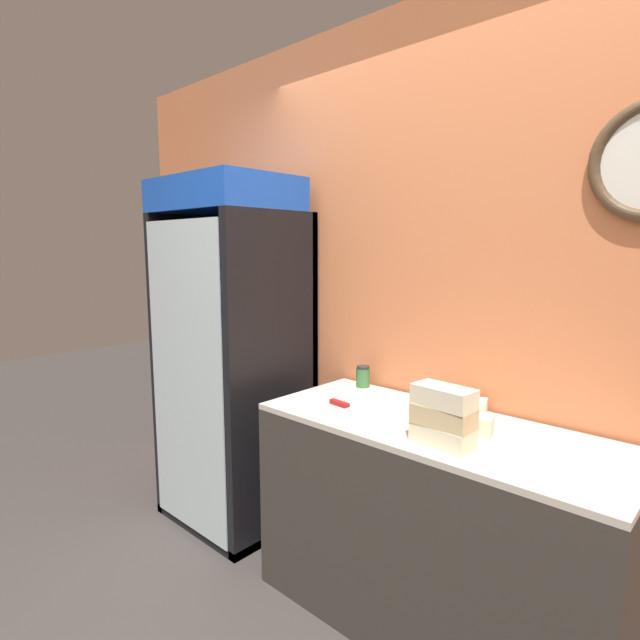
{
  "coord_description": "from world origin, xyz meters",
  "views": [
    {
      "loc": [
        0.96,
        -0.88,
        1.59
      ],
      "look_at": [
        -0.59,
        0.81,
        1.26
      ],
      "focal_mm": 28.0,
      "sensor_mm": 36.0,
      "label": 1
    }
  ],
  "objects_px": {
    "beverage_cooler": "(239,339)",
    "chefs_knife": "(351,408)",
    "condiment_jar": "(363,377)",
    "sandwich_flat_right": "(461,406)",
    "sandwich_stack_top": "(444,396)",
    "sandwich_flat_left": "(467,423)",
    "sandwich_stack_bottom": "(442,435)",
    "sandwich_stack_middle": "(443,416)"
  },
  "relations": [
    {
      "from": "sandwich_flat_right",
      "to": "sandwich_stack_top",
      "type": "bearing_deg",
      "value": -72.4
    },
    {
      "from": "sandwich_stack_bottom",
      "to": "sandwich_stack_top",
      "type": "relative_size",
      "value": 1.0
    },
    {
      "from": "sandwich_flat_left",
      "to": "condiment_jar",
      "type": "xyz_separation_m",
      "value": [
        -0.69,
        0.23,
        0.02
      ]
    },
    {
      "from": "sandwich_stack_top",
      "to": "sandwich_stack_bottom",
      "type": "bearing_deg",
      "value": 0.0
    },
    {
      "from": "beverage_cooler",
      "to": "sandwich_flat_left",
      "type": "bearing_deg",
      "value": -1.07
    },
    {
      "from": "sandwich_stack_bottom",
      "to": "sandwich_stack_middle",
      "type": "bearing_deg",
      "value": 0.0
    },
    {
      "from": "sandwich_stack_middle",
      "to": "chefs_knife",
      "type": "bearing_deg",
      "value": 170.17
    },
    {
      "from": "sandwich_flat_left",
      "to": "sandwich_flat_right",
      "type": "height_order",
      "value": "sandwich_flat_left"
    },
    {
      "from": "sandwich_flat_right",
      "to": "beverage_cooler",
      "type": "bearing_deg",
      "value": -172.94
    },
    {
      "from": "chefs_knife",
      "to": "condiment_jar",
      "type": "bearing_deg",
      "value": 120.16
    },
    {
      "from": "sandwich_stack_middle",
      "to": "sandwich_stack_top",
      "type": "height_order",
      "value": "sandwich_stack_top"
    },
    {
      "from": "sandwich_stack_bottom",
      "to": "sandwich_flat_right",
      "type": "xyz_separation_m",
      "value": [
        -0.12,
        0.37,
        -0.0
      ]
    },
    {
      "from": "sandwich_stack_middle",
      "to": "sandwich_flat_right",
      "type": "distance_m",
      "value": 0.39
    },
    {
      "from": "beverage_cooler",
      "to": "sandwich_flat_right",
      "type": "distance_m",
      "value": 1.33
    },
    {
      "from": "sandwich_stack_top",
      "to": "condiment_jar",
      "type": "relative_size",
      "value": 2.08
    },
    {
      "from": "sandwich_stack_middle",
      "to": "condiment_jar",
      "type": "distance_m",
      "value": 0.8
    },
    {
      "from": "sandwich_stack_top",
      "to": "chefs_knife",
      "type": "xyz_separation_m",
      "value": [
        -0.49,
        0.09,
        -0.17
      ]
    },
    {
      "from": "sandwich_flat_left",
      "to": "sandwich_flat_right",
      "type": "relative_size",
      "value": 0.86
    },
    {
      "from": "sandwich_stack_top",
      "to": "sandwich_flat_right",
      "type": "xyz_separation_m",
      "value": [
        -0.12,
        0.37,
        -0.15
      ]
    },
    {
      "from": "sandwich_flat_right",
      "to": "condiment_jar",
      "type": "relative_size",
      "value": 2.22
    },
    {
      "from": "sandwich_flat_right",
      "to": "condiment_jar",
      "type": "distance_m",
      "value": 0.57
    },
    {
      "from": "sandwich_stack_top",
      "to": "sandwich_flat_left",
      "type": "relative_size",
      "value": 1.08
    },
    {
      "from": "sandwich_flat_left",
      "to": "sandwich_stack_top",
      "type": "bearing_deg",
      "value": -92.15
    },
    {
      "from": "sandwich_flat_left",
      "to": "chefs_knife",
      "type": "xyz_separation_m",
      "value": [
        -0.5,
        -0.09,
        -0.03
      ]
    },
    {
      "from": "beverage_cooler",
      "to": "sandwich_flat_left",
      "type": "distance_m",
      "value": 1.45
    },
    {
      "from": "chefs_knife",
      "to": "condiment_jar",
      "type": "xyz_separation_m",
      "value": [
        -0.19,
        0.33,
        0.05
      ]
    },
    {
      "from": "sandwich_flat_left",
      "to": "sandwich_flat_right",
      "type": "xyz_separation_m",
      "value": [
        -0.12,
        0.19,
        -0.0
      ]
    },
    {
      "from": "condiment_jar",
      "to": "sandwich_stack_bottom",
      "type": "bearing_deg",
      "value": -31.14
    },
    {
      "from": "beverage_cooler",
      "to": "sandwich_flat_right",
      "type": "relative_size",
      "value": 8.11
    },
    {
      "from": "sandwich_stack_middle",
      "to": "condiment_jar",
      "type": "xyz_separation_m",
      "value": [
        -0.68,
        0.41,
        -0.06
      ]
    },
    {
      "from": "beverage_cooler",
      "to": "chefs_knife",
      "type": "xyz_separation_m",
      "value": [
        0.94,
        -0.12,
        -0.18
      ]
    },
    {
      "from": "sandwich_stack_top",
      "to": "sandwich_flat_left",
      "type": "distance_m",
      "value": 0.23
    },
    {
      "from": "sandwich_flat_left",
      "to": "sandwich_flat_right",
      "type": "distance_m",
      "value": 0.23
    },
    {
      "from": "sandwich_stack_bottom",
      "to": "sandwich_stack_top",
      "type": "bearing_deg",
      "value": 0.0
    },
    {
      "from": "sandwich_stack_top",
      "to": "condiment_jar",
      "type": "height_order",
      "value": "sandwich_stack_top"
    },
    {
      "from": "sandwich_stack_bottom",
      "to": "condiment_jar",
      "type": "bearing_deg",
      "value": 148.86
    },
    {
      "from": "sandwich_stack_top",
      "to": "sandwich_flat_right",
      "type": "height_order",
      "value": "sandwich_stack_top"
    },
    {
      "from": "beverage_cooler",
      "to": "sandwich_stack_bottom",
      "type": "distance_m",
      "value": 1.46
    },
    {
      "from": "sandwich_stack_top",
      "to": "beverage_cooler",
      "type": "bearing_deg",
      "value": 171.81
    },
    {
      "from": "beverage_cooler",
      "to": "sandwich_flat_right",
      "type": "height_order",
      "value": "beverage_cooler"
    },
    {
      "from": "condiment_jar",
      "to": "sandwich_stack_middle",
      "type": "bearing_deg",
      "value": -31.14
    },
    {
      "from": "sandwich_stack_top",
      "to": "condiment_jar",
      "type": "xyz_separation_m",
      "value": [
        -0.68,
        0.41,
        -0.13
      ]
    }
  ]
}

